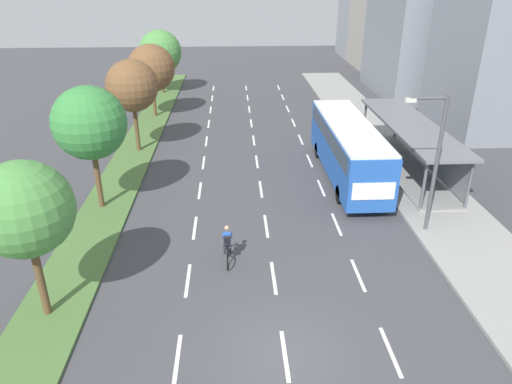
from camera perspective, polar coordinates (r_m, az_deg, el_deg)
name	(u,v)px	position (r m, az deg, el deg)	size (l,w,h in m)	color
ground_plane	(285,355)	(16.39, 3.50, -18.99)	(140.00, 140.00, 0.00)	#424247
median_strip	(137,149)	(34.32, -14.17, 5.03)	(2.60, 52.00, 0.12)	#4C7038
sidewalk_right	(383,145)	(35.33, 15.09, 5.53)	(4.50, 52.00, 0.15)	gray
lane_divider_left	(204,163)	(31.22, -6.34, 3.54)	(0.14, 45.64, 0.01)	white
lane_divider_center	(257,162)	(31.20, 0.10, 3.68)	(0.14, 45.64, 0.01)	white
lane_divider_right	(310,161)	(31.57, 6.47, 3.78)	(0.14, 45.64, 0.01)	white
bus_shelter	(413,141)	(30.83, 18.37, 5.79)	(2.90, 12.47, 2.86)	gray
bus	(348,145)	(28.62, 11.02, 5.60)	(2.54, 11.29, 3.37)	#2356B2
cyclist	(227,246)	(20.26, -3.47, -6.50)	(0.46, 1.82, 1.71)	black
median_tree_nearest	(24,210)	(17.20, -26.14, -1.92)	(3.26, 3.26, 5.85)	brown
median_tree_second	(89,123)	(24.73, -19.42, 7.80)	(3.63, 3.63, 6.35)	brown
median_tree_third	(132,86)	(32.76, -14.71, 12.24)	(3.42, 3.42, 6.16)	brown
median_tree_fourth	(151,68)	(41.19, -12.50, 14.35)	(3.87, 3.87, 5.94)	brown
median_tree_fifth	(160,52)	(49.67, -11.47, 16.20)	(4.20, 4.20, 6.11)	brown
streetlight	(434,156)	(22.65, 20.63, 4.09)	(1.91, 0.24, 6.50)	#4C4C51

